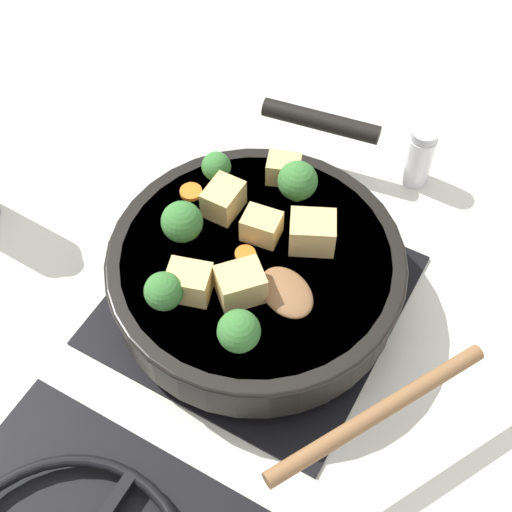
# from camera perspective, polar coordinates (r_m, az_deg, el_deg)

# --- Properties ---
(ground_plane) EXTENTS (2.40, 2.40, 0.00)m
(ground_plane) POSITION_cam_1_polar(r_m,az_deg,el_deg) (0.83, 0.00, -3.55)
(ground_plane) COLOR silver
(front_burner_grate) EXTENTS (0.31, 0.31, 0.03)m
(front_burner_grate) POSITION_cam_1_polar(r_m,az_deg,el_deg) (0.82, 0.00, -3.10)
(front_burner_grate) COLOR black
(front_burner_grate) RESTS_ON ground_plane
(skillet_pan) EXTENTS (0.33, 0.42, 0.06)m
(skillet_pan) POSITION_cam_1_polar(r_m,az_deg,el_deg) (0.78, 0.04, -1.07)
(skillet_pan) COLOR black
(skillet_pan) RESTS_ON front_burner_grate
(wooden_spoon) EXTENTS (0.24, 0.22, 0.02)m
(wooden_spoon) POSITION_cam_1_polar(r_m,az_deg,el_deg) (0.69, 6.46, -8.12)
(wooden_spoon) COLOR brown
(wooden_spoon) RESTS_ON skillet_pan
(tofu_cube_center_large) EXTENTS (0.04, 0.04, 0.03)m
(tofu_cube_center_large) POSITION_cam_1_polar(r_m,az_deg,el_deg) (0.76, 0.44, 2.39)
(tofu_cube_center_large) COLOR #DBB770
(tofu_cube_center_large) RESTS_ON skillet_pan
(tofu_cube_near_handle) EXTENTS (0.06, 0.06, 0.04)m
(tofu_cube_near_handle) POSITION_cam_1_polar(r_m,az_deg,el_deg) (0.72, -1.25, -2.29)
(tofu_cube_near_handle) COLOR #DBB770
(tofu_cube_near_handle) RESTS_ON skillet_pan
(tofu_cube_east_chunk) EXTENTS (0.05, 0.04, 0.03)m
(tofu_cube_east_chunk) POSITION_cam_1_polar(r_m,az_deg,el_deg) (0.82, 2.22, 6.97)
(tofu_cube_east_chunk) COLOR #DBB770
(tofu_cube_east_chunk) RESTS_ON skillet_pan
(tofu_cube_west_chunk) EXTENTS (0.05, 0.05, 0.03)m
(tofu_cube_west_chunk) POSITION_cam_1_polar(r_m,az_deg,el_deg) (0.72, -5.37, -2.11)
(tofu_cube_west_chunk) COLOR #DBB770
(tofu_cube_west_chunk) RESTS_ON skillet_pan
(tofu_cube_back_piece) EXTENTS (0.03, 0.04, 0.03)m
(tofu_cube_back_piece) POSITION_cam_1_polar(r_m,az_deg,el_deg) (0.79, -2.62, 4.56)
(tofu_cube_back_piece) COLOR #DBB770
(tofu_cube_back_piece) RESTS_ON skillet_pan
(tofu_cube_front_piece) EXTENTS (0.06, 0.06, 0.04)m
(tofu_cube_front_piece) POSITION_cam_1_polar(r_m,az_deg,el_deg) (0.76, 4.53, 1.90)
(tofu_cube_front_piece) COLOR #DBB770
(tofu_cube_front_piece) RESTS_ON skillet_pan
(broccoli_floret_near_spoon) EXTENTS (0.04, 0.04, 0.05)m
(broccoli_floret_near_spoon) POSITION_cam_1_polar(r_m,az_deg,el_deg) (0.71, -7.40, -2.83)
(broccoli_floret_near_spoon) COLOR #709956
(broccoli_floret_near_spoon) RESTS_ON skillet_pan
(broccoli_floret_center_top) EXTENTS (0.04, 0.04, 0.05)m
(broccoli_floret_center_top) POSITION_cam_1_polar(r_m,az_deg,el_deg) (0.76, -5.94, 2.72)
(broccoli_floret_center_top) COLOR #709956
(broccoli_floret_center_top) RESTS_ON skillet_pan
(broccoli_floret_east_rim) EXTENTS (0.04, 0.04, 0.05)m
(broccoli_floret_east_rim) POSITION_cam_1_polar(r_m,az_deg,el_deg) (0.79, 3.13, 6.10)
(broccoli_floret_east_rim) COLOR #709956
(broccoli_floret_east_rim) RESTS_ON skillet_pan
(broccoli_floret_west_rim) EXTENTS (0.04, 0.04, 0.05)m
(broccoli_floret_west_rim) POSITION_cam_1_polar(r_m,az_deg,el_deg) (0.68, -1.38, -6.05)
(broccoli_floret_west_rim) COLOR #709956
(broccoli_floret_west_rim) RESTS_ON skillet_pan
(broccoli_floret_north_edge) EXTENTS (0.03, 0.03, 0.04)m
(broccoli_floret_north_edge) POSITION_cam_1_polar(r_m,az_deg,el_deg) (0.81, -3.19, 7.14)
(broccoli_floret_north_edge) COLOR #709956
(broccoli_floret_north_edge) RESTS_ON skillet_pan
(carrot_slice_orange_thin) EXTENTS (0.03, 0.03, 0.01)m
(carrot_slice_orange_thin) POSITION_cam_1_polar(r_m,az_deg,el_deg) (0.82, -5.23, 5.13)
(carrot_slice_orange_thin) COLOR orange
(carrot_slice_orange_thin) RESTS_ON skillet_pan
(carrot_slice_near_center) EXTENTS (0.02, 0.02, 0.01)m
(carrot_slice_near_center) POSITION_cam_1_polar(r_m,az_deg,el_deg) (0.76, -0.86, 0.14)
(carrot_slice_near_center) COLOR orange
(carrot_slice_near_center) RESTS_ON skillet_pan
(salt_shaker) EXTENTS (0.04, 0.04, 0.09)m
(salt_shaker) POSITION_cam_1_polar(r_m,az_deg,el_deg) (0.94, 12.91, 7.76)
(salt_shaker) COLOR white
(salt_shaker) RESTS_ON ground_plane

